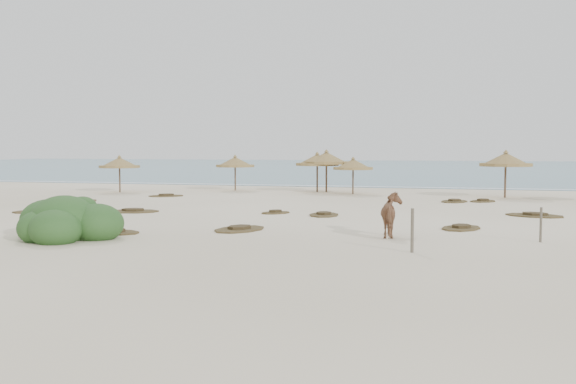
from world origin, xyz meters
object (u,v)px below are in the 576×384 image
object	(u,v)px
palapa_1	(235,163)
horse	(393,215)
palapa_0	(119,163)
bush	(66,222)

from	to	relation	value
palapa_1	horse	distance (m)	24.50
palapa_0	bush	distance (m)	22.44
palapa_1	horse	world-z (taller)	palapa_1
horse	bush	size ratio (longest dim) A/B	0.47
palapa_0	horse	distance (m)	26.24
palapa_0	bush	bearing A→B (deg)	-64.99
horse	palapa_1	bearing A→B (deg)	-68.46
horse	bush	xyz separation A→B (m)	(-10.41, -3.20, -0.20)
palapa_0	palapa_1	distance (m)	7.84
palapa_0	horse	size ratio (longest dim) A/B	1.75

